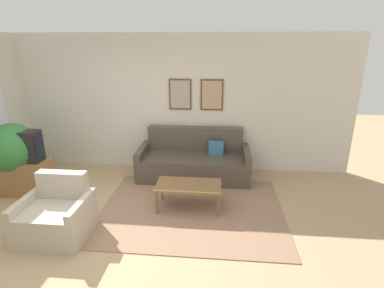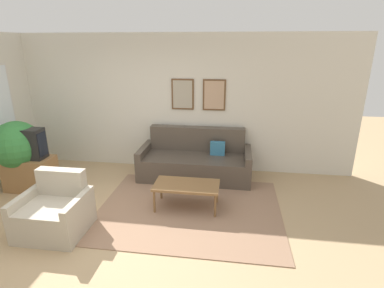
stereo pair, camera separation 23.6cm
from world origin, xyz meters
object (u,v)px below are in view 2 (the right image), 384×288
(armchair, at_px, (55,213))
(tv, at_px, (25,143))
(potted_plant_tall, at_px, (18,146))
(couch, at_px, (195,161))
(coffee_table, at_px, (187,186))

(armchair, bearing_deg, tv, 120.01)
(tv, height_order, potted_plant_tall, potted_plant_tall)
(couch, height_order, coffee_table, couch)
(coffee_table, relative_size, tv, 1.54)
(coffee_table, relative_size, armchair, 1.17)
(couch, xyz_separation_m, potted_plant_tall, (-3.01, -0.93, 0.48))
(coffee_table, height_order, potted_plant_tall, potted_plant_tall)
(couch, bearing_deg, tv, -161.38)
(armchair, xyz_separation_m, potted_plant_tall, (-1.33, 1.15, 0.51))
(tv, height_order, armchair, tv)
(couch, xyz_separation_m, coffee_table, (0.02, -1.21, 0.06))
(armchair, relative_size, potted_plant_tall, 0.70)
(couch, distance_m, armchair, 2.68)
(coffee_table, xyz_separation_m, armchair, (-1.70, -0.87, -0.10))
(couch, relative_size, potted_plant_tall, 1.71)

